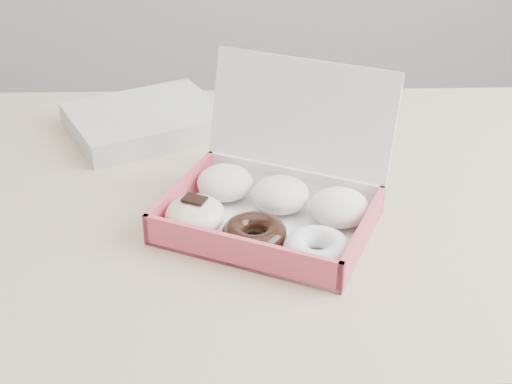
{
  "coord_description": "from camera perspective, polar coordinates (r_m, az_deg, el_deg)",
  "views": [
    {
      "loc": [
        0.01,
        -0.93,
        1.3
      ],
      "look_at": [
        0.03,
        -0.1,
        0.81
      ],
      "focal_mm": 50.0,
      "sensor_mm": 36.0,
      "label": 1
    }
  ],
  "objects": [
    {
      "name": "table",
      "position": [
        1.12,
        -1.89,
        -3.47
      ],
      "size": [
        1.2,
        0.8,
        0.75
      ],
      "color": "tan",
      "rests_on": "ground"
    },
    {
      "name": "donut_box",
      "position": [
        0.99,
        1.17,
        -0.87
      ],
      "size": [
        0.36,
        0.34,
        0.2
      ],
      "rotation": [
        0.0,
        0.0,
        -0.43
      ],
      "color": "white",
      "rests_on": "table"
    },
    {
      "name": "newspapers",
      "position": [
        1.28,
        -8.85,
        5.7
      ],
      "size": [
        0.31,
        0.29,
        0.04
      ],
      "primitive_type": "cube",
      "rotation": [
        0.0,
        0.0,
        0.46
      ],
      "color": "beige",
      "rests_on": "table"
    }
  ]
}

